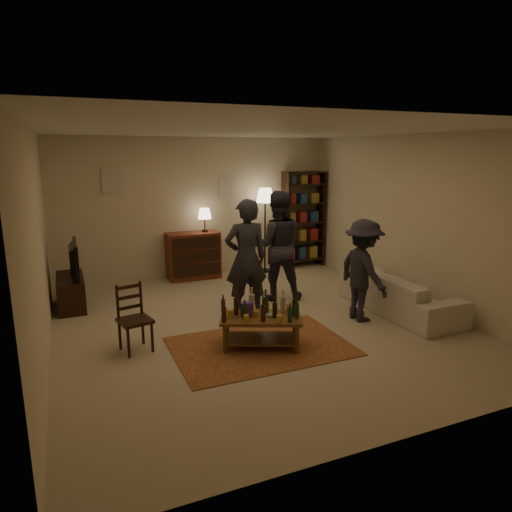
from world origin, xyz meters
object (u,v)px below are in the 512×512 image
coffee_table (261,318)px  person_left (246,259)px  person_right (277,246)px  person_by_sofa (363,271)px  dining_chair (133,316)px  floor_lamp (265,201)px  tv_stand (71,284)px  sofa (399,293)px  dresser (194,254)px  bookshelf (303,218)px

coffee_table → person_left: bearing=77.2°
person_right → person_by_sofa: person_right is taller
dining_chair → floor_lamp: bearing=30.4°
dining_chair → person_left: size_ratio=0.48×
coffee_table → tv_stand: 3.35m
tv_stand → person_by_sofa: (3.91, -2.25, 0.36)m
coffee_table → person_left: size_ratio=0.64×
floor_lamp → person_by_sofa: floor_lamp is taller
tv_stand → person_left: (2.42, -1.42, 0.50)m
floor_lamp → sofa: floor_lamp is taller
dining_chair → person_right: person_right is taller
coffee_table → floor_lamp: floor_lamp is taller
dining_chair → sofa: bearing=-15.3°
dining_chair → dresser: 3.33m
floor_lamp → sofa: size_ratio=0.82×
coffee_table → person_right: 2.06m
coffee_table → sofa: 2.51m
dresser → floor_lamp: size_ratio=0.80×
dresser → tv_stand: bearing=-157.9°
bookshelf → person_left: (-2.27, -2.40, -0.15)m
dresser → coffee_table: bearing=-91.5°
dining_chair → person_by_sofa: size_ratio=0.57×
person_by_sofa → floor_lamp: bearing=2.5°
bookshelf → person_right: bearing=-129.1°
dining_chair → dresser: bearing=49.1°
person_left → person_by_sofa: (1.49, -0.83, -0.14)m
dining_chair → tv_stand: size_ratio=0.81×
person_by_sofa → person_left: bearing=60.3°
bookshelf → person_left: bookshelf is taller
bookshelf → person_by_sofa: bearing=-103.6°
floor_lamp → coffee_table: bearing=-114.9°
person_left → dining_chair: bearing=23.2°
person_right → person_left: bearing=55.0°
tv_stand → bookshelf: (4.69, 0.98, 0.65)m
person_right → person_by_sofa: (0.72, -1.39, -0.16)m
dresser → person_right: (0.94, -1.78, 0.43)m
floor_lamp → person_right: 1.88m
floor_lamp → person_left: 2.69m
person_by_sofa → coffee_table: bearing=99.5°
dining_chair → person_right: (2.52, 1.16, 0.46)m
sofa → person_right: (-1.45, 1.34, 0.60)m
person_left → floor_lamp: bearing=-116.0°
coffee_table → bookshelf: bearing=54.5°
person_left → person_right: (0.77, 0.56, 0.02)m
dresser → person_right: size_ratio=0.75×
person_right → dining_chair: bearing=43.8°
coffee_table → tv_stand: bearing=130.1°
coffee_table → sofa: (2.48, 0.36, -0.08)m
dresser → bookshelf: 2.50m
bookshelf → person_right: (-1.50, -1.84, -0.13)m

